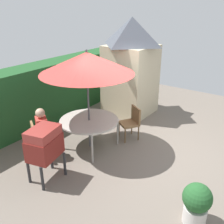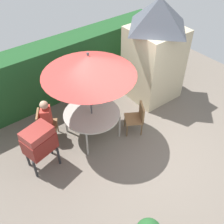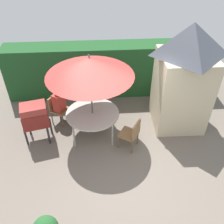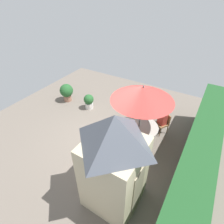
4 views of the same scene
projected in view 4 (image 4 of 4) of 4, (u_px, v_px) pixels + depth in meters
name	position (u px, v px, depth m)	size (l,w,h in m)	color
ground_plane	(103.00, 138.00, 7.64)	(11.00, 11.00, 0.00)	#6B6056
hedge_backdrop	(197.00, 158.00, 5.67)	(6.98, 0.85, 1.81)	#1E4C23
garden_shed	(114.00, 163.00, 4.66)	(1.54, 1.53, 3.09)	#C6B793
patio_table	(139.00, 127.00, 7.11)	(1.49, 1.49, 0.76)	#B2ADA3
patio_umbrella	(143.00, 94.00, 6.24)	(2.23, 2.23, 2.52)	#4C4C51
bbq_grill	(151.00, 105.00, 8.17)	(0.80, 0.65, 1.20)	maroon
chair_near_shed	(163.00, 122.00, 7.70)	(0.64, 0.64, 0.90)	olive
chair_far_side	(111.00, 141.00, 6.77)	(0.64, 0.64, 0.90)	olive
potted_plant_by_shed	(89.00, 101.00, 9.19)	(0.50, 0.50, 0.78)	silver
potted_plant_by_grill	(67.00, 92.00, 9.72)	(0.69, 0.69, 0.96)	#936651
person_in_red	(163.00, 117.00, 7.51)	(0.38, 0.42, 1.26)	#CC3D33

